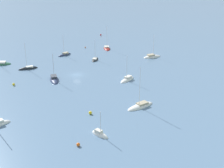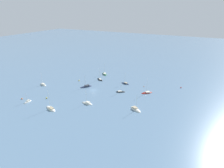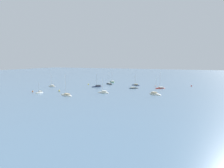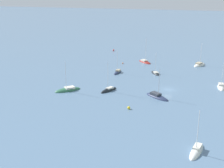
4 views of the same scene
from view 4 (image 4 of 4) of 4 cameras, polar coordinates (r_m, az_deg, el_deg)
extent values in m
plane|color=slate|center=(104.55, 10.22, -0.99)|extent=(600.00, 600.00, 0.00)
ellipsoid|color=#232D4C|center=(121.48, 1.02, 2.05)|extent=(6.71, 2.82, 1.49)
cube|color=tan|center=(121.73, 1.11, 2.47)|extent=(2.51, 1.65, 0.77)
cylinder|color=silver|center=(119.97, 0.98, 4.12)|extent=(0.14, 0.14, 8.40)
ellipsoid|color=#232D4C|center=(97.11, 8.27, -2.42)|extent=(7.66, 8.67, 1.52)
cube|color=#333842|center=(97.27, 7.99, -1.83)|extent=(3.49, 3.70, 0.88)
cylinder|color=#B2B2B7|center=(95.23, 8.59, 0.22)|extent=(0.14, 0.14, 8.81)
ellipsoid|color=maroon|center=(138.14, 6.03, 3.96)|extent=(7.59, 7.36, 1.37)
cube|color=beige|center=(138.46, 5.89, 4.30)|extent=(3.38, 3.34, 0.65)
cylinder|color=silver|center=(136.58, 6.20, 6.14)|extent=(0.14, 0.14, 10.16)
ellipsoid|color=white|center=(137.48, 15.70, 3.30)|extent=(8.15, 6.24, 1.93)
cube|color=tan|center=(136.71, 15.61, 3.63)|extent=(3.39, 3.06, 0.81)
cylinder|color=silver|center=(136.67, 15.96, 5.33)|extent=(0.14, 0.14, 8.85)
ellipsoid|color=black|center=(101.73, -0.62, -1.24)|extent=(7.11, 5.05, 1.89)
cube|color=silver|center=(101.86, -0.41, -0.75)|extent=(2.87, 2.38, 0.53)
cylinder|color=silver|center=(99.86, -0.77, 1.52)|extent=(0.14, 0.14, 9.37)
ellipsoid|color=white|center=(69.18, 15.16, -11.92)|extent=(8.02, 4.01, 1.78)
cube|color=silver|center=(69.28, 15.35, -11.06)|extent=(3.07, 2.11, 0.78)
cylinder|color=silver|center=(66.47, 15.44, -8.28)|extent=(0.14, 0.14, 9.20)
ellipsoid|color=#2D6647|center=(102.97, -8.10, -1.19)|extent=(8.05, 8.59, 1.91)
cube|color=silver|center=(102.90, -7.76, -0.68)|extent=(3.69, 3.78, 0.64)
cylinder|color=silver|center=(101.22, -8.46, 1.57)|extent=(0.14, 0.14, 9.41)
ellipsoid|color=white|center=(110.93, 19.30, -0.62)|extent=(7.13, 2.25, 1.53)
cube|color=silver|center=(111.21, 19.32, -0.12)|extent=(2.57, 1.56, 0.86)
cylinder|color=silver|center=(109.28, 19.56, 1.55)|extent=(0.14, 0.14, 8.19)
ellipsoid|color=black|center=(121.74, 7.95, 1.90)|extent=(6.80, 4.91, 1.28)
cube|color=beige|center=(121.11, 8.05, 2.10)|extent=(2.78, 2.42, 0.46)
cylinder|color=silver|center=(120.92, 7.98, 3.85)|extent=(0.14, 0.14, 7.68)
sphere|color=orange|center=(135.09, 1.99, 3.84)|extent=(0.54, 0.54, 0.54)
sphere|color=yellow|center=(87.46, 3.09, -4.35)|extent=(0.82, 0.82, 0.82)
sphere|color=red|center=(160.10, 0.28, 6.21)|extent=(0.80, 0.80, 0.80)
camera|label=1|loc=(69.71, 85.26, 4.23)|focal=50.00mm
camera|label=2|loc=(181.60, 45.20, 19.00)|focal=28.00mm
camera|label=3|loc=(179.39, 48.34, 7.15)|focal=28.00mm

